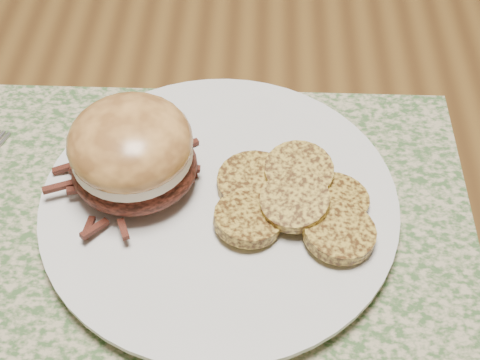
# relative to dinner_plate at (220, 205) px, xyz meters

# --- Properties ---
(placemat) EXTENTS (0.45, 0.33, 0.00)m
(placemat) POSITION_rel_dinner_plate_xyz_m (-0.03, -0.02, -0.01)
(placemat) COLOR #3D5D30
(placemat) RESTS_ON dining_table
(dinner_plate) EXTENTS (0.26, 0.26, 0.02)m
(dinner_plate) POSITION_rel_dinner_plate_xyz_m (0.00, 0.00, 0.00)
(dinner_plate) COLOR silver
(dinner_plate) RESTS_ON placemat
(pork_sandwich) EXTENTS (0.10, 0.10, 0.07)m
(pork_sandwich) POSITION_rel_dinner_plate_xyz_m (-0.07, 0.01, 0.04)
(pork_sandwich) COLOR black
(pork_sandwich) RESTS_ON dinner_plate
(roasted_potatoes) EXTENTS (0.14, 0.12, 0.03)m
(roasted_potatoes) POSITION_rel_dinner_plate_xyz_m (0.06, -0.01, 0.02)
(roasted_potatoes) COLOR gold
(roasted_potatoes) RESTS_ON dinner_plate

